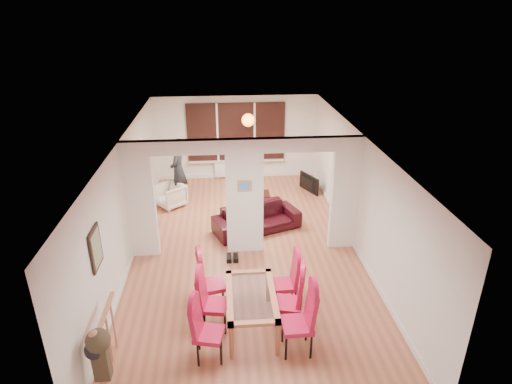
{
  "coord_description": "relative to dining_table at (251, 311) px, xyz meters",
  "views": [
    {
      "loc": [
        -0.45,
        -8.35,
        5.08
      ],
      "look_at": [
        0.29,
        0.6,
        1.15
      ],
      "focal_mm": 30.0,
      "sensor_mm": 36.0,
      "label": 1
    }
  ],
  "objects": [
    {
      "name": "dining_chair_ra",
      "position": [
        0.68,
        -0.59,
        0.25
      ],
      "size": [
        0.48,
        0.48,
        1.18
      ],
      "primitive_type": null,
      "rotation": [
        0.0,
        0.0,
        0.02
      ],
      "color": "#AA1136",
      "rests_on": "floor"
    },
    {
      "name": "armchair",
      "position": [
        -1.85,
        5.01,
        -0.02
      ],
      "size": [
        0.97,
        0.97,
        0.63
      ],
      "primitive_type": "imported",
      "rotation": [
        0.0,
        0.0,
        -0.88
      ],
      "color": "beige",
      "rests_on": "floor"
    },
    {
      "name": "dining_chair_la",
      "position": [
        -0.7,
        -0.62,
        0.19
      ],
      "size": [
        0.51,
        0.51,
        1.07
      ],
      "primitive_type": null,
      "rotation": [
        0.0,
        0.0,
        -0.23
      ],
      "color": "#AA1136",
      "rests_on": "floor"
    },
    {
      "name": "wall_poster",
      "position": [
        -2.42,
        0.16,
        1.26
      ],
      "size": [
        0.04,
        0.52,
        0.67
      ],
      "primitive_type": "cube",
      "color": "gray",
      "rests_on": "room_walls"
    },
    {
      "name": "radiator",
      "position": [
        0.05,
        6.96,
        -0.04
      ],
      "size": [
        1.4,
        0.08,
        0.5
      ],
      "primitive_type": "cube",
      "color": "white",
      "rests_on": "floor"
    },
    {
      "name": "shoes",
      "position": [
        -0.26,
        2.13,
        -0.29
      ],
      "size": [
        0.25,
        0.28,
        0.11
      ],
      "primitive_type": null,
      "color": "black",
      "rests_on": "floor"
    },
    {
      "name": "pillar_photo",
      "position": [
        0.05,
        2.46,
        1.26
      ],
      "size": [
        0.3,
        0.03,
        0.25
      ],
      "primitive_type": "cube",
      "color": "#4C8CD8",
      "rests_on": "divider_wall"
    },
    {
      "name": "pendant_light",
      "position": [
        0.35,
        5.86,
        1.81
      ],
      "size": [
        0.36,
        0.36,
        0.36
      ],
      "primitive_type": "sphere",
      "color": "orange",
      "rests_on": "room_walls"
    },
    {
      "name": "coffee_table",
      "position": [
        0.39,
        5.14,
        -0.23
      ],
      "size": [
        1.08,
        0.7,
        0.23
      ],
      "primitive_type": null,
      "rotation": [
        0.0,
        0.0,
        0.21
      ],
      "color": "black",
      "rests_on": "floor"
    },
    {
      "name": "dining_table",
      "position": [
        0.0,
        0.0,
        0.0
      ],
      "size": [
        0.82,
        1.45,
        0.68
      ],
      "primitive_type": null,
      "color": "#A2583B",
      "rests_on": "floor"
    },
    {
      "name": "bowl",
      "position": [
        0.27,
        5.05,
        -0.09
      ],
      "size": [
        0.21,
        0.21,
        0.05
      ],
      "primitive_type": "imported",
      "color": "black",
      "rests_on": "coffee_table"
    },
    {
      "name": "room_walls",
      "position": [
        0.05,
        2.56,
        0.96
      ],
      "size": [
        5.0,
        9.0,
        2.6
      ],
      "primitive_type": null,
      "color": "silver",
      "rests_on": "floor"
    },
    {
      "name": "person",
      "position": [
        -1.62,
        5.37,
        0.56
      ],
      "size": [
        0.74,
        0.57,
        1.81
      ],
      "primitive_type": "imported",
      "rotation": [
        0.0,
        0.0,
        -1.8
      ],
      "color": "black",
      "rests_on": "floor"
    },
    {
      "name": "bottle",
      "position": [
        0.17,
        5.25,
        0.02
      ],
      "size": [
        0.07,
        0.07,
        0.27
      ],
      "primitive_type": "cylinder",
      "color": "#143F19",
      "rests_on": "coffee_table"
    },
    {
      "name": "dining_chair_lb",
      "position": [
        -0.63,
        0.05,
        0.21
      ],
      "size": [
        0.51,
        0.51,
        1.09
      ],
      "primitive_type": null,
      "rotation": [
        0.0,
        0.0,
        -0.18
      ],
      "color": "#AA1136",
      "rests_on": "floor"
    },
    {
      "name": "dining_chair_rb",
      "position": [
        0.63,
        -0.04,
        0.22
      ],
      "size": [
        0.54,
        0.54,
        1.12
      ],
      "primitive_type": null,
      "rotation": [
        0.0,
        0.0,
        -0.24
      ],
      "color": "#AA1136",
      "rests_on": "floor"
    },
    {
      "name": "bay_window_blinds",
      "position": [
        0.05,
        7.0,
        1.16
      ],
      "size": [
        3.0,
        0.08,
        1.8
      ],
      "primitive_type": "cube",
      "color": "black",
      "rests_on": "room_walls"
    },
    {
      "name": "dining_chair_rc",
      "position": [
        0.65,
        0.55,
        0.19
      ],
      "size": [
        0.43,
        0.43,
        1.05
      ],
      "primitive_type": null,
      "rotation": [
        0.0,
        0.0,
        0.03
      ],
      "color": "#AA1136",
      "rests_on": "floor"
    },
    {
      "name": "dining_chair_lc",
      "position": [
        -0.65,
        0.61,
        0.21
      ],
      "size": [
        0.52,
        0.52,
        1.1
      ],
      "primitive_type": null,
      "rotation": [
        0.0,
        0.0,
        0.2
      ],
      "color": "#AA1136",
      "rests_on": "floor"
    },
    {
      "name": "sofa",
      "position": [
        0.39,
        3.46,
        -0.03
      ],
      "size": [
        2.25,
        1.52,
        0.61
      ],
      "primitive_type": "imported",
      "rotation": [
        0.0,
        0.0,
        0.37
      ],
      "color": "black",
      "rests_on": "floor"
    },
    {
      "name": "stair_newel",
      "position": [
        -2.2,
        -0.64,
        0.21
      ],
      "size": [
        0.4,
        1.2,
        1.1
      ],
      "primitive_type": null,
      "color": "#B87454",
      "rests_on": "floor"
    },
    {
      "name": "divider_wall",
      "position": [
        0.05,
        2.56,
        0.96
      ],
      "size": [
        5.0,
        0.18,
        2.6
      ],
      "primitive_type": "cube",
      "color": "white",
      "rests_on": "floor"
    },
    {
      "name": "floor",
      "position": [
        0.05,
        2.56,
        -0.34
      ],
      "size": [
        5.0,
        9.0,
        0.01
      ],
      "primitive_type": "cube",
      "color": "#A75F43",
      "rests_on": "ground"
    },
    {
      "name": "television",
      "position": [
        2.05,
        5.67,
        -0.08
      ],
      "size": [
        0.86,
        0.48,
        0.51
      ],
      "primitive_type": "imported",
      "rotation": [
        0.0,
        0.0,
        2.0
      ],
      "color": "black",
      "rests_on": "floor"
    }
  ]
}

